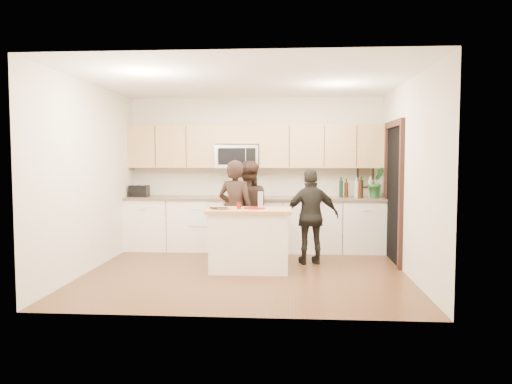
# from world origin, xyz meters

# --- Properties ---
(floor) EXTENTS (4.50, 4.50, 0.00)m
(floor) POSITION_xyz_m (0.00, 0.00, 0.00)
(floor) COLOR #56301D
(floor) RESTS_ON ground
(room_shell) EXTENTS (4.52, 4.02, 2.71)m
(room_shell) POSITION_xyz_m (0.00, 0.00, 1.73)
(room_shell) COLOR beige
(room_shell) RESTS_ON ground
(back_cabinetry) EXTENTS (4.50, 0.66, 0.94)m
(back_cabinetry) POSITION_xyz_m (0.00, 1.69, 0.47)
(back_cabinetry) COLOR white
(back_cabinetry) RESTS_ON ground
(upper_cabinetry) EXTENTS (4.50, 0.33, 0.75)m
(upper_cabinetry) POSITION_xyz_m (0.03, 1.83, 1.84)
(upper_cabinetry) COLOR tan
(upper_cabinetry) RESTS_ON ground
(microwave) EXTENTS (0.76, 0.41, 0.40)m
(microwave) POSITION_xyz_m (-0.31, 1.80, 1.65)
(microwave) COLOR silver
(microwave) RESTS_ON ground
(doorway) EXTENTS (0.06, 1.25, 2.20)m
(doorway) POSITION_xyz_m (2.23, 0.90, 1.16)
(doorway) COLOR black
(doorway) RESTS_ON ground
(framed_picture) EXTENTS (0.30, 0.03, 0.38)m
(framed_picture) POSITION_xyz_m (1.95, 1.98, 1.28)
(framed_picture) COLOR black
(framed_picture) RESTS_ON ground
(dish_towel) EXTENTS (0.34, 0.60, 0.48)m
(dish_towel) POSITION_xyz_m (-0.95, 1.50, 0.80)
(dish_towel) COLOR white
(dish_towel) RESTS_ON ground
(island) EXTENTS (1.20, 0.71, 0.90)m
(island) POSITION_xyz_m (0.04, 0.10, 0.45)
(island) COLOR white
(island) RESTS_ON ground
(red_plate) EXTENTS (0.31, 0.31, 0.02)m
(red_plate) POSITION_xyz_m (0.11, 0.13, 0.91)
(red_plate) COLOR maroon
(red_plate) RESTS_ON island
(box_grater) EXTENTS (0.09, 0.06, 0.25)m
(box_grater) POSITION_xyz_m (0.20, 0.11, 1.05)
(box_grater) COLOR silver
(box_grater) RESTS_ON red_plate
(drink_glass) EXTENTS (0.07, 0.07, 0.09)m
(drink_glass) POSITION_xyz_m (-0.11, 0.06, 0.95)
(drink_glass) COLOR maroon
(drink_glass) RESTS_ON island
(cutting_board) EXTENTS (0.25, 0.19, 0.02)m
(cutting_board) POSITION_xyz_m (-0.35, 0.03, 0.91)
(cutting_board) COLOR #BB834D
(cutting_board) RESTS_ON island
(tongs) EXTENTS (0.26, 0.03, 0.02)m
(tongs) POSITION_xyz_m (-0.38, -0.07, 0.93)
(tongs) COLOR black
(tongs) RESTS_ON cutting_board
(knife) EXTENTS (0.21, 0.02, 0.01)m
(knife) POSITION_xyz_m (-0.29, -0.11, 0.92)
(knife) COLOR silver
(knife) RESTS_ON cutting_board
(toaster) EXTENTS (0.32, 0.24, 0.20)m
(toaster) POSITION_xyz_m (-2.05, 1.67, 1.04)
(toaster) COLOR black
(toaster) RESTS_ON back_cabinetry
(bottle_cluster) EXTENTS (0.58, 0.19, 0.36)m
(bottle_cluster) POSITION_xyz_m (1.77, 1.71, 1.11)
(bottle_cluster) COLOR black
(bottle_cluster) RESTS_ON back_cabinetry
(orchid) EXTENTS (0.36, 0.33, 0.54)m
(orchid) POSITION_xyz_m (2.10, 1.72, 1.21)
(orchid) COLOR #29662D
(orchid) RESTS_ON back_cabinetry
(woman_left) EXTENTS (0.68, 0.56, 1.59)m
(woman_left) POSITION_xyz_m (-0.22, 0.65, 0.80)
(woman_left) COLOR black
(woman_left) RESTS_ON ground
(woman_center) EXTENTS (0.84, 0.70, 1.58)m
(woman_center) POSITION_xyz_m (-0.08, 1.13, 0.79)
(woman_center) COLOR black
(woman_center) RESTS_ON ground
(woman_right) EXTENTS (0.91, 0.53, 1.46)m
(woman_right) POSITION_xyz_m (0.95, 0.65, 0.73)
(woman_right) COLOR black
(woman_right) RESTS_ON ground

